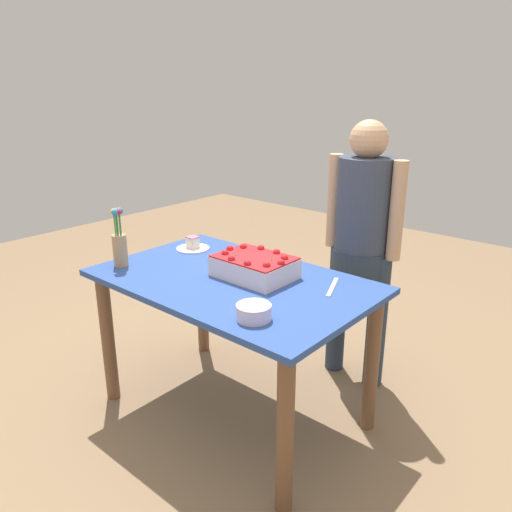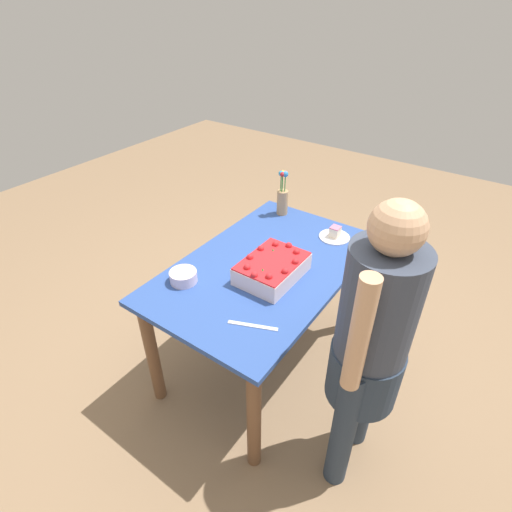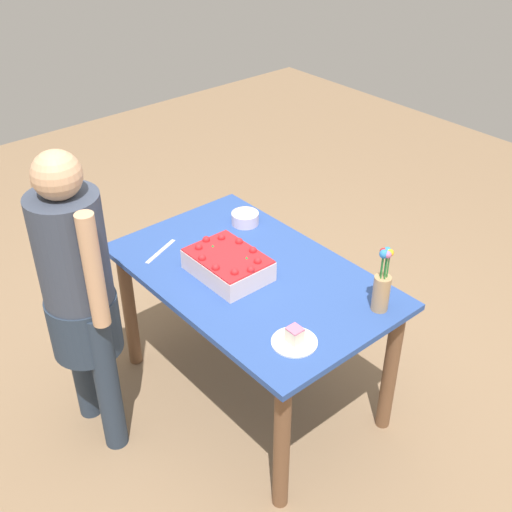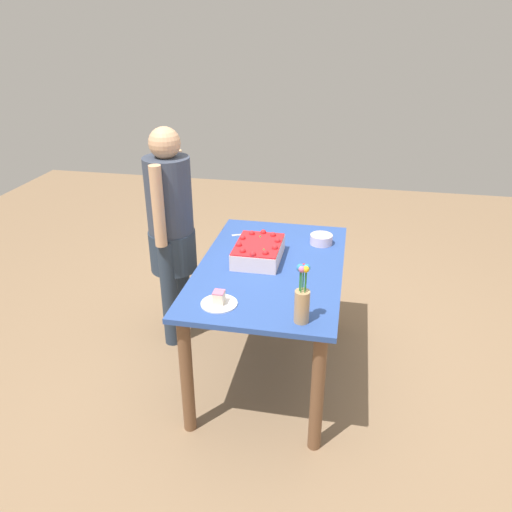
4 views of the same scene
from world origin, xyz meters
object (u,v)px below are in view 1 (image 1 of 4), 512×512
fruit_bowl (254,312)px  flower_vase (120,243)px  person_standing (362,239)px  serving_plate_with_slice (193,246)px  sheet_cake (254,266)px  cake_knife (332,287)px

fruit_bowl → flower_vase: bearing=178.6°
flower_vase → person_standing: (0.86, 0.97, -0.03)m
fruit_bowl → serving_plate_with_slice: bearing=152.1°
person_standing → flower_vase: bearing=-41.6°
fruit_bowl → person_standing: 1.00m
sheet_cake → cake_knife: (0.36, 0.13, -0.05)m
cake_knife → fruit_bowl: size_ratio=1.64×
cake_knife → flower_vase: (-0.99, -0.47, 0.12)m
serving_plate_with_slice → person_standing: 0.95m
cake_knife → serving_plate_with_slice: bearing=69.8°
person_standing → cake_knife: bearing=15.0°
flower_vase → fruit_bowl: (0.93, -0.02, -0.09)m
sheet_cake → flower_vase: flower_vase is taller
cake_knife → flower_vase: flower_vase is taller
serving_plate_with_slice → flower_vase: (-0.08, -0.43, 0.10)m
sheet_cake → serving_plate_with_slice: (-0.55, 0.10, -0.03)m
fruit_bowl → sheet_cake: bearing=130.6°
serving_plate_with_slice → person_standing: person_standing is taller
flower_vase → fruit_bowl: flower_vase is taller
serving_plate_with_slice → cake_knife: size_ratio=0.81×
serving_plate_with_slice → fruit_bowl: (0.86, -0.45, 0.01)m
person_standing → fruit_bowl: bearing=4.3°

